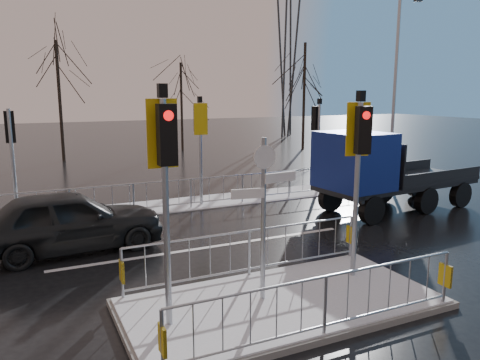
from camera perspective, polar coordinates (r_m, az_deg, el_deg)
name	(u,v)px	position (r m, az deg, el deg)	size (l,w,h in m)	color
ground	(281,307)	(9.25, 5.05, -15.12)	(120.00, 120.00, 0.00)	black
snow_verge	(159,207)	(16.81, -9.89, -3.24)	(30.00, 2.00, 0.04)	white
lane_markings	(290,314)	(8.99, 6.16, -15.90)	(8.00, 11.38, 0.01)	silver
traffic_island	(281,287)	(9.09, 4.99, -12.89)	(6.00, 3.04, 4.15)	#62615D
far_kerb_fixtures	(170,181)	(16.20, -8.52, -0.10)	(18.00, 0.65, 3.83)	#989EA5
car_far_lane	(69,221)	(12.68, -20.17, -4.70)	(1.89, 4.70, 1.60)	black
flatbed_truck	(373,170)	(16.07, 15.86, 1.15)	(6.12, 2.67, 2.76)	black
tree_far_a	(58,78)	(29.26, -21.29, 11.56)	(3.75, 3.75, 7.08)	black
tree_far_b	(181,89)	(32.81, -7.18, 10.90)	(3.25, 3.25, 6.14)	black
tree_far_c	(305,75)	(33.58, 7.87, 12.52)	(4.00, 4.00, 7.55)	black
street_lamp_right	(396,83)	(21.57, 18.52, 11.14)	(1.25, 0.18, 8.00)	#989EA5
pylon_wires	(277,10)	(43.32, 4.58, 19.98)	(70.00, 2.38, 19.97)	#2D3033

